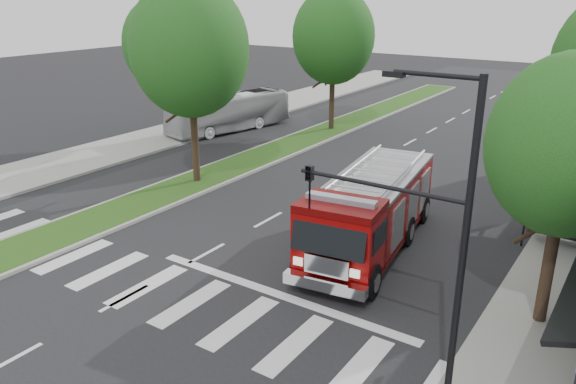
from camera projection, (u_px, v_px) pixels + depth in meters
name	position (u px, v px, depth m)	size (l,w,h in m)	color
ground	(207.00, 253.00, 21.39)	(140.00, 140.00, 0.00)	black
sidewalk_left	(143.00, 142.00, 36.78)	(5.00, 80.00, 0.15)	gray
median	(317.00, 135.00, 38.56)	(3.00, 50.00, 0.15)	gray
bus_shelter	(572.00, 199.00, 21.18)	(3.20, 1.60, 2.61)	black
tree_right_near	(569.00, 147.00, 15.05)	(4.40, 4.40, 8.05)	black
tree_median_near	(190.00, 49.00, 26.91)	(5.80, 5.80, 10.16)	black
tree_median_far	(334.00, 37.00, 37.95)	(5.60, 5.60, 9.72)	black
tree_left_mid	(163.00, 45.00, 36.02)	(5.20, 5.20, 9.16)	black
streetlight_right_near	(424.00, 227.00, 12.03)	(4.08, 0.22, 8.00)	black
fire_engine	(370.00, 211.00, 21.32)	(4.01, 9.55, 3.21)	#550404
city_bus	(229.00, 112.00, 39.69)	(2.24, 9.59, 2.67)	#B5B5B9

